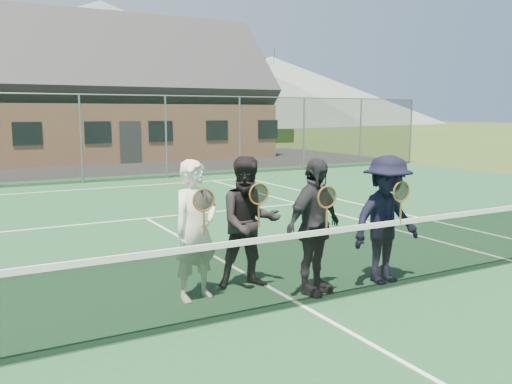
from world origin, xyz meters
The scene contains 16 objects.
ground centered at (0.00, 20.00, 0.00)m, with size 220.00×220.00×0.00m, color #2F4619.
court_surface centered at (0.00, 0.00, 0.01)m, with size 30.00×30.00×0.02m, color #1C4C2B.
hedge_row centered at (0.00, 32.00, 0.55)m, with size 40.00×1.20×1.10m, color black.
hill_centre centered at (20.00, 95.00, 11.00)m, with size 120.00×120.00×22.00m, color #53635B.
hill_east centered at (55.00, 95.00, 7.00)m, with size 90.00×90.00×14.00m, color slate.
court_markings centered at (0.00, 0.00, 0.02)m, with size 11.03×23.83×0.01m.
tennis_net centered at (0.00, 0.00, 0.54)m, with size 11.68×0.08×1.10m.
perimeter_fence centered at (0.00, 13.50, 1.52)m, with size 30.07×0.07×3.02m.
clubhouse centered at (4.00, 24.00, 3.99)m, with size 15.60×8.20×7.70m.
tree_c centered at (2.00, 33.00, 5.79)m, with size 3.20×3.20×7.77m.
tree_d centered at (12.00, 33.00, 5.79)m, with size 3.20×3.20×7.77m.
tree_e centered at (18.00, 33.00, 5.79)m, with size 3.20×3.20×7.77m.
player_a centered at (-1.04, 0.89, 0.92)m, with size 0.75×0.59×1.80m.
player_b centered at (-0.22, 1.00, 0.92)m, with size 1.01×0.87×1.80m.
player_c centered at (0.41, 0.36, 0.92)m, with size 1.14×0.76×1.80m.
player_d centered at (1.56, 0.26, 0.92)m, with size 1.20×0.73×1.80m.
Camera 1 is at (-3.60, -5.37, 2.40)m, focal length 38.00 mm.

